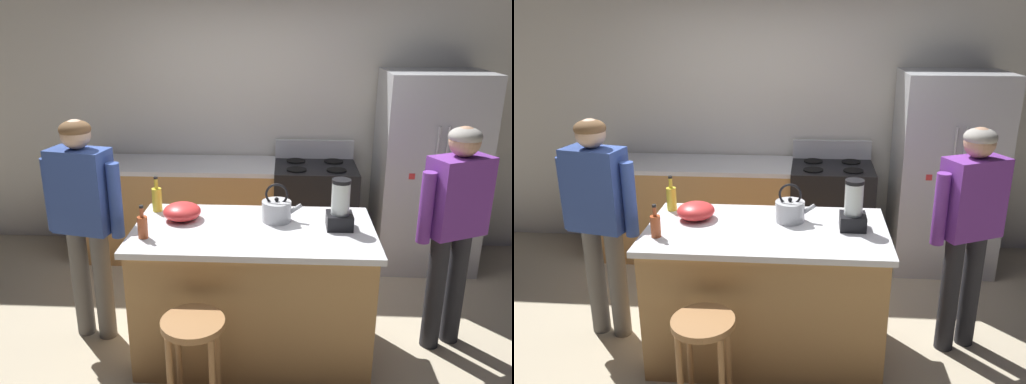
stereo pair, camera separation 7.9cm
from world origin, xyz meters
The scene contains 14 objects.
ground_plane centered at (0.00, 0.00, 0.00)m, with size 14.00×14.00×0.00m, color beige.
back_wall centered at (0.00, 1.95, 1.35)m, with size 8.00×0.10×2.70m, color silver.
kitchen_island centered at (0.00, 0.00, 0.47)m, with size 1.59×0.86×0.94m.
back_counter_run centered at (-0.80, 1.55, 0.47)m, with size 2.00×0.64×0.94m.
refrigerator centered at (1.51, 1.50, 0.91)m, with size 0.90×0.73×1.82m.
stove_range centered at (0.49, 1.52, 0.48)m, with size 0.76×0.65×1.12m.
person_by_island_left centered at (-1.18, 0.14, 0.98)m, with size 0.60×0.30×1.63m.
person_by_sink_right centered at (1.35, 0.17, 0.97)m, with size 0.57×0.37×1.60m.
bar_stool centered at (-0.30, -0.68, 0.52)m, with size 0.36×0.36×0.67m.
blender_appliance centered at (0.56, 0.04, 1.08)m, with size 0.17×0.17×0.33m.
bottle_cooking_sauce centered at (-0.68, -0.19, 1.02)m, with size 0.06×0.06×0.22m.
bottle_soda centered at (-0.71, 0.28, 1.03)m, with size 0.07×0.07×0.26m.
mixing_bowl centered at (-0.50, 0.13, 1.00)m, with size 0.26×0.26×0.12m, color red.
tea_kettle centered at (0.15, 0.14, 1.02)m, with size 0.28×0.20×0.27m.
Camera 1 is at (0.19, -3.13, 2.26)m, focal length 36.19 mm.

